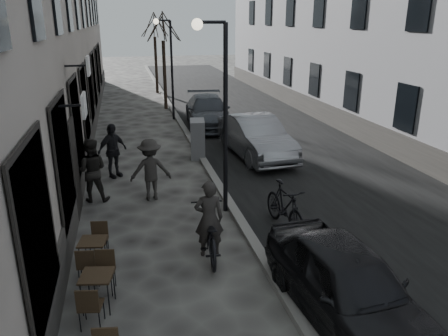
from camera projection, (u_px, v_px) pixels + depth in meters
name	position (u px, v px, depth m)	size (l,w,h in m)	color
road	(254.00, 124.00, 22.23)	(7.30, 60.00, 0.00)	black
kerb	(183.00, 126.00, 21.43)	(0.25, 60.00, 0.12)	gray
streetlamp_near	(219.00, 98.00, 11.13)	(0.90, 0.28, 5.09)	black
streetlamp_far	(168.00, 58.00, 22.19)	(0.90, 0.28, 5.09)	black
tree_near	(163.00, 26.00, 24.48)	(2.40, 2.40, 5.70)	black
tree_far	(154.00, 25.00, 30.01)	(2.40, 2.40, 5.70)	black
bistro_set_b	(98.00, 288.00, 7.97)	(0.67, 1.44, 0.83)	black
bistro_set_c	(94.00, 252.00, 9.22)	(0.64, 1.39, 0.80)	black
utility_cabinet	(198.00, 139.00, 16.65)	(0.53, 0.97, 1.46)	slate
bicycle	(209.00, 233.00, 9.76)	(0.72, 2.07, 1.09)	black
cyclist_rider	(209.00, 219.00, 9.65)	(0.65, 0.43, 1.78)	#2B2725
pedestrian_near	(92.00, 170.00, 12.58)	(0.91, 0.71, 1.87)	black
pedestrian_mid	(150.00, 170.00, 12.70)	(1.18, 0.68, 1.83)	#2E2B28
pedestrian_far	(112.00, 151.00, 14.51)	(1.07, 0.45, 1.83)	black
car_near	(347.00, 285.00, 7.57)	(1.67, 4.15, 1.41)	black
car_mid	(256.00, 137.00, 16.74)	(1.65, 4.74, 1.56)	gray
car_far	(208.00, 111.00, 21.56)	(2.06, 5.08, 1.47)	#363940
moped	(285.00, 207.00, 10.95)	(0.57, 2.01, 1.21)	black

